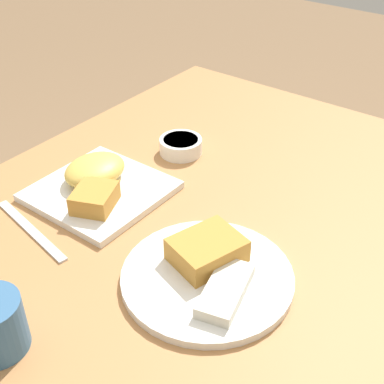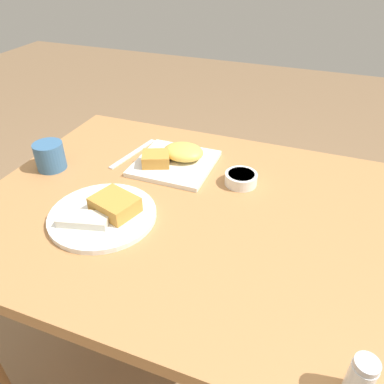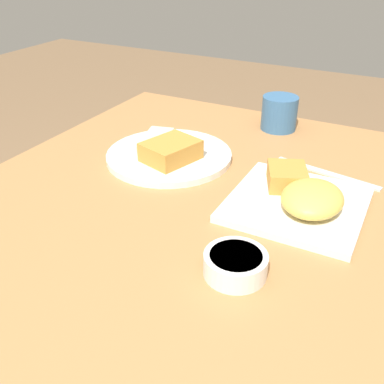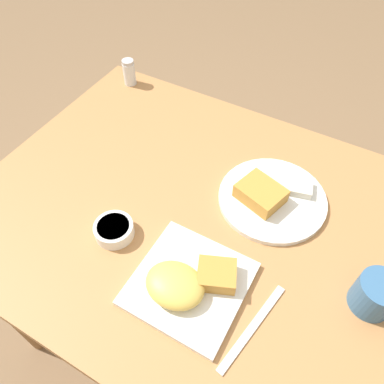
{
  "view_description": "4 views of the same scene",
  "coord_description": "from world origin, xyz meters",
  "px_view_note": "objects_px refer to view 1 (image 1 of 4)",
  "views": [
    {
      "loc": [
        0.67,
        0.47,
        1.36
      ],
      "look_at": [
        0.03,
        -0.01,
        0.81
      ],
      "focal_mm": 50.0,
      "sensor_mm": 36.0,
      "label": 1
    },
    {
      "loc": [
        -0.31,
        0.73,
        1.37
      ],
      "look_at": [
        -0.03,
        -0.0,
        0.82
      ],
      "focal_mm": 35.0,
      "sensor_mm": 36.0,
      "label": 2
    },
    {
      "loc": [
        -0.59,
        -0.33,
        1.2
      ],
      "look_at": [
        -0.01,
        -0.03,
        0.82
      ],
      "focal_mm": 42.0,
      "sensor_mm": 36.0,
      "label": 3
    },
    {
      "loc": [
        0.27,
        -0.48,
        1.52
      ],
      "look_at": [
        -0.01,
        0.02,
        0.81
      ],
      "focal_mm": 35.0,
      "sensor_mm": 36.0,
      "label": 4
    }
  ],
  "objects_px": {
    "plate_oval_far": "(209,272)",
    "sauce_ramekin": "(181,145)",
    "plate_square_near": "(98,184)",
    "butter_knife": "(31,230)"
  },
  "relations": [
    {
      "from": "plate_oval_far",
      "to": "sauce_ramekin",
      "type": "xyz_separation_m",
      "value": [
        -0.28,
        -0.27,
        0.0
      ]
    },
    {
      "from": "sauce_ramekin",
      "to": "butter_knife",
      "type": "bearing_deg",
      "value": -6.96
    },
    {
      "from": "plate_oval_far",
      "to": "sauce_ramekin",
      "type": "distance_m",
      "value": 0.39
    },
    {
      "from": "plate_square_near",
      "to": "sauce_ramekin",
      "type": "distance_m",
      "value": 0.22
    },
    {
      "from": "butter_knife",
      "to": "plate_square_near",
      "type": "bearing_deg",
      "value": 96.26
    },
    {
      "from": "plate_oval_far",
      "to": "butter_knife",
      "type": "relative_size",
      "value": 1.23
    },
    {
      "from": "plate_square_near",
      "to": "butter_knife",
      "type": "bearing_deg",
      "value": -4.4
    },
    {
      "from": "plate_square_near",
      "to": "sauce_ramekin",
      "type": "height_order",
      "value": "plate_square_near"
    },
    {
      "from": "sauce_ramekin",
      "to": "butter_knife",
      "type": "distance_m",
      "value": 0.37
    },
    {
      "from": "sauce_ramekin",
      "to": "butter_knife",
      "type": "xyz_separation_m",
      "value": [
        0.37,
        -0.05,
        -0.02
      ]
    }
  ]
}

